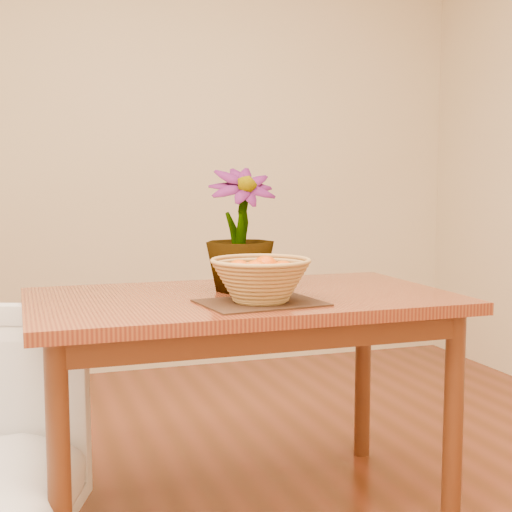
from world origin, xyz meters
name	(u,v)px	position (x,y,z in m)	size (l,w,h in m)	color
wall_back	(142,143)	(0.00, 2.25, 1.35)	(4.00, 0.02, 2.70)	beige
table	(242,321)	(0.00, 0.30, 0.66)	(1.40, 0.80, 0.75)	brown
placemat	(261,303)	(0.00, 0.12, 0.75)	(0.36, 0.27, 0.01)	#311D12
wicker_basket	(261,282)	(0.00, 0.12, 0.82)	(0.31, 0.31, 0.13)	tan
orange_pile	(261,272)	(0.00, 0.12, 0.85)	(0.20, 0.20, 0.08)	#E44503
potted_plant	(240,229)	(0.02, 0.39, 0.96)	(0.24, 0.24, 0.43)	#154413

